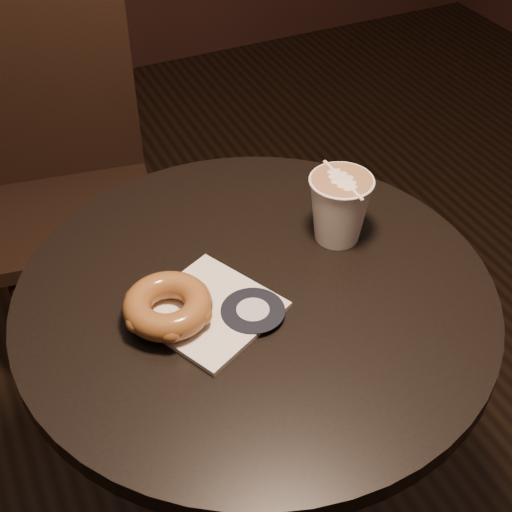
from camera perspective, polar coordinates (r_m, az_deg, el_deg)
name	(u,v)px	position (r m, az deg, el deg)	size (l,w,h in m)	color
cafe_table	(256,378)	(1.18, -0.04, -9.71)	(0.70, 0.70, 0.75)	black
chair	(67,159)	(1.76, -14.90, 7.52)	(0.43, 0.43, 0.95)	black
pastry_bag	(209,310)	(1.00, -3.75, -4.36)	(0.16, 0.16, 0.01)	silver
doughnut	(168,306)	(0.98, -7.07, -3.98)	(0.12, 0.12, 0.04)	brown
latte_cup	(339,209)	(1.10, 6.67, 3.77)	(0.10, 0.10, 0.11)	white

